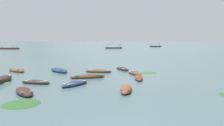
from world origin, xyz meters
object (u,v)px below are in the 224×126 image
at_px(ferry_1, 155,46).
at_px(rowboat_10, 88,76).
at_px(rowboat_2, 2,80).
at_px(rowboat_7, 17,70).
at_px(ferry_2, 114,48).
at_px(rowboat_3, 139,78).
at_px(rowboat_11, 24,92).
at_px(ferry_0, 7,48).
at_px(mooring_buoy, 10,76).
at_px(rowboat_12, 122,69).
at_px(rowboat_0, 98,71).
at_px(rowboat_4, 75,84).
at_px(rowboat_1, 59,70).
at_px(rowboat_6, 36,82).
at_px(rowboat_9, 135,73).
at_px(rowboat_5, 126,89).

bearing_deg(ferry_1, rowboat_10, -109.43).
relative_size(rowboat_2, ferry_1, 0.48).
height_order(rowboat_7, ferry_2, ferry_2).
xyz_separation_m(rowboat_3, rowboat_11, (-10.26, -5.64, 0.02)).
distance_m(ferry_0, ferry_1, 89.08).
bearing_deg(rowboat_7, ferry_0, 110.64).
xyz_separation_m(rowboat_11, mooring_buoy, (-4.06, 8.59, -0.07)).
xyz_separation_m(rowboat_7, mooring_buoy, (0.75, -4.50, -0.08)).
xyz_separation_m(rowboat_10, rowboat_12, (4.76, 6.54, -0.01)).
bearing_deg(rowboat_0, rowboat_12, 32.88).
bearing_deg(rowboat_2, rowboat_0, 31.16).
distance_m(rowboat_3, rowboat_7, 16.81).
height_order(rowboat_3, rowboat_10, rowboat_10).
relative_size(rowboat_12, ferry_2, 0.40).
relative_size(rowboat_2, rowboat_10, 0.94).
distance_m(rowboat_4, rowboat_12, 12.07).
relative_size(rowboat_4, rowboat_10, 0.81).
relative_size(rowboat_4, rowboat_12, 0.90).
relative_size(rowboat_1, rowboat_6, 1.30).
bearing_deg(rowboat_6, rowboat_2, 162.10).
relative_size(rowboat_3, rowboat_9, 1.02).
bearing_deg(rowboat_10, rowboat_11, -124.74).
xyz_separation_m(rowboat_10, ferry_0, (-40.27, 87.51, 0.28)).
bearing_deg(rowboat_6, rowboat_0, 48.67).
bearing_deg(rowboat_9, rowboat_12, 101.69).
height_order(rowboat_3, rowboat_7, rowboat_7).
distance_m(rowboat_5, mooring_buoy, 14.79).
relative_size(rowboat_1, rowboat_4, 1.24).
distance_m(ferry_0, ferry_2, 52.17).
height_order(rowboat_11, ferry_0, ferry_0).
distance_m(ferry_1, mooring_buoy, 129.44).
relative_size(rowboat_6, rowboat_11, 0.91).
distance_m(rowboat_1, rowboat_9, 10.07).
bearing_deg(ferry_1, rowboat_6, -111.05).
distance_m(rowboat_9, mooring_buoy, 14.55).
bearing_deg(rowboat_6, ferry_1, 68.95).
xyz_separation_m(rowboat_3, rowboat_4, (-6.57, -2.69, 0.00)).
distance_m(rowboat_3, rowboat_11, 11.70).
bearing_deg(ferry_2, rowboat_5, -94.96).
height_order(rowboat_3, ferry_0, ferry_0).
distance_m(rowboat_1, ferry_0, 89.93).
bearing_deg(rowboat_0, mooring_buoy, -165.34).
height_order(rowboat_7, ferry_1, ferry_1).
relative_size(rowboat_0, rowboat_3, 1.15).
bearing_deg(rowboat_6, rowboat_10, 29.49).
bearing_deg(ferry_0, rowboat_10, -65.29).
distance_m(rowboat_1, rowboat_5, 14.06).
relative_size(rowboat_9, ferry_0, 0.28).
height_order(rowboat_3, mooring_buoy, mooring_buoy).
bearing_deg(rowboat_2, rowboat_3, 1.37).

